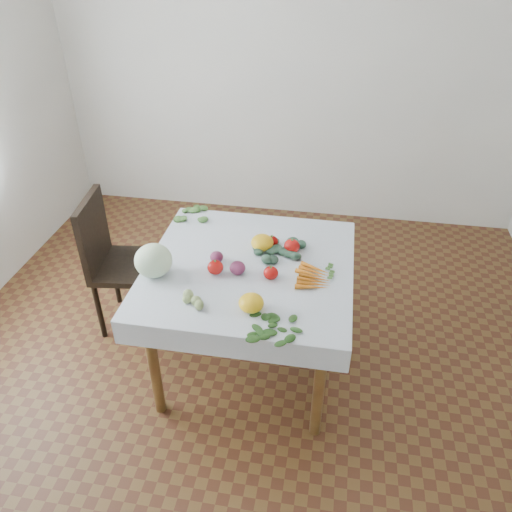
{
  "coord_description": "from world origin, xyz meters",
  "views": [
    {
      "loc": [
        0.42,
        -2.18,
        2.34
      ],
      "look_at": [
        0.04,
        0.0,
        0.82
      ],
      "focal_mm": 35.0,
      "sensor_mm": 36.0,
      "label": 1
    }
  ],
  "objects_px": {
    "table": "(249,280)",
    "heirloom_back": "(262,243)",
    "cabbage": "(153,261)",
    "carrot_bunch": "(312,278)",
    "chair": "(114,255)"
  },
  "relations": [
    {
      "from": "table",
      "to": "carrot_bunch",
      "type": "relative_size",
      "value": 4.22
    },
    {
      "from": "table",
      "to": "chair",
      "type": "bearing_deg",
      "value": 164.28
    },
    {
      "from": "table",
      "to": "chair",
      "type": "relative_size",
      "value": 1.07
    },
    {
      "from": "chair",
      "to": "carrot_bunch",
      "type": "height_order",
      "value": "chair"
    },
    {
      "from": "heirloom_back",
      "to": "chair",
      "type": "bearing_deg",
      "value": 174.55
    },
    {
      "from": "table",
      "to": "heirloom_back",
      "type": "distance_m",
      "value": 0.23
    },
    {
      "from": "chair",
      "to": "cabbage",
      "type": "xyz_separation_m",
      "value": [
        0.46,
        -0.43,
        0.31
      ]
    },
    {
      "from": "cabbage",
      "to": "heirloom_back",
      "type": "bearing_deg",
      "value": 32.68
    },
    {
      "from": "cabbage",
      "to": "carrot_bunch",
      "type": "distance_m",
      "value": 0.84
    },
    {
      "from": "table",
      "to": "cabbage",
      "type": "xyz_separation_m",
      "value": [
        -0.48,
        -0.17,
        0.19
      ]
    },
    {
      "from": "chair",
      "to": "carrot_bunch",
      "type": "relative_size",
      "value": 3.95
    },
    {
      "from": "cabbage",
      "to": "heirloom_back",
      "type": "height_order",
      "value": "cabbage"
    },
    {
      "from": "carrot_bunch",
      "to": "chair",
      "type": "bearing_deg",
      "value": 165.46
    },
    {
      "from": "table",
      "to": "heirloom_back",
      "type": "bearing_deg",
      "value": 75.35
    },
    {
      "from": "carrot_bunch",
      "to": "table",
      "type": "bearing_deg",
      "value": 168.69
    }
  ]
}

